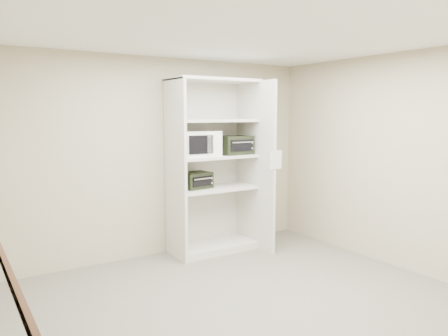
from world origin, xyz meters
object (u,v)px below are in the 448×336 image
toaster_oven_lower (196,180)px  toaster_oven_upper (234,145)px  microwave (196,144)px  shelving_unit (216,172)px

toaster_oven_lower → toaster_oven_upper: bearing=-17.2°
microwave → toaster_oven_upper: microwave is taller
microwave → toaster_oven_upper: size_ratio=1.25×
toaster_oven_lower → microwave: bearing=-115.9°
microwave → toaster_oven_lower: 0.51m
shelving_unit → microwave: size_ratio=4.25×
shelving_unit → microwave: 0.52m
microwave → toaster_oven_upper: 0.60m
shelving_unit → toaster_oven_lower: bearing=172.9°
shelving_unit → toaster_oven_upper: size_ratio=5.31×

